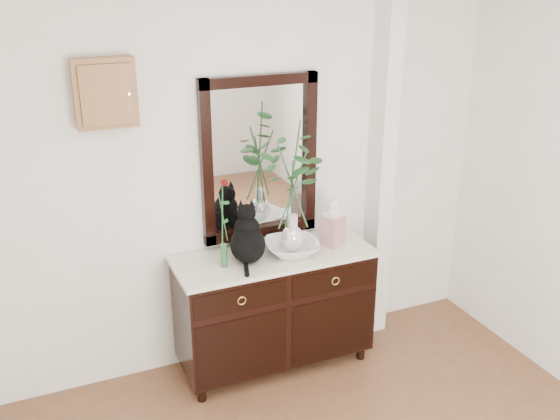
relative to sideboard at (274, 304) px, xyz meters
name	(u,v)px	position (x,y,z in m)	size (l,w,h in m)	color
wall_back	(245,173)	(-0.10, 0.25, 0.88)	(3.60, 0.04, 2.70)	white
pilaster	(382,159)	(0.90, 0.17, 0.88)	(0.12, 0.20, 2.70)	white
sideboard	(274,304)	(0.00, 0.00, 0.00)	(1.33, 0.52, 0.82)	black
wall_mirror	(260,159)	(0.00, 0.24, 0.97)	(0.80, 0.06, 1.10)	black
key_cabinet	(105,93)	(-0.95, 0.21, 1.48)	(0.35, 0.10, 0.40)	brown
cat	(248,234)	(-0.19, -0.01, 0.56)	(0.26, 0.32, 0.37)	black
lotus_bowl	(292,248)	(0.11, -0.04, 0.42)	(0.36, 0.36, 0.09)	white
vase_branches	(293,187)	(0.11, -0.04, 0.84)	(0.43, 0.43, 0.89)	silver
bud_vase_rose	(223,223)	(-0.36, -0.04, 0.67)	(0.07, 0.07, 0.59)	#2B5C32
ginger_jar	(333,222)	(0.42, -0.02, 0.55)	(0.13, 0.13, 0.34)	silver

